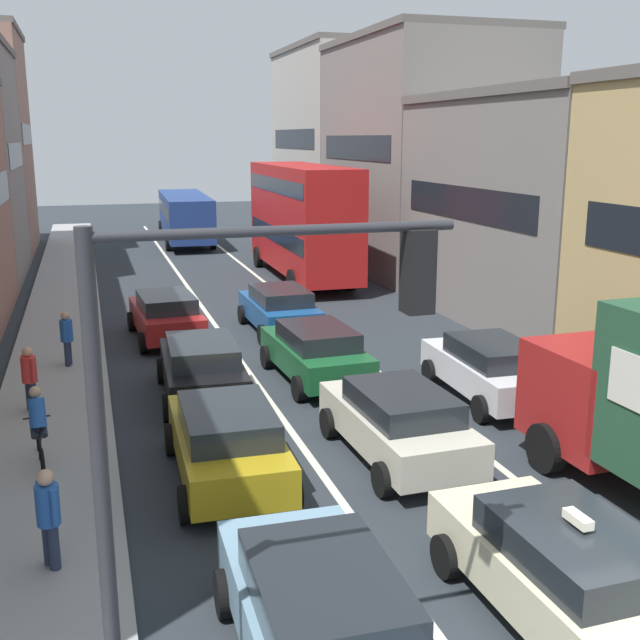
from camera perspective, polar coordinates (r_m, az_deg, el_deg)
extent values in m
cube|color=#989898|center=(27.38, -18.60, -0.35)|extent=(2.60, 64.00, 0.14)
cube|color=silver|center=(27.66, -8.21, 0.22)|extent=(0.16, 60.00, 0.01)
cube|color=silver|center=(28.35, -1.41, 0.68)|extent=(0.16, 60.00, 0.01)
cube|color=black|center=(37.57, -21.63, 11.31)|extent=(0.02, 7.04, 1.10)
cube|color=black|center=(46.34, -20.92, 12.75)|extent=(0.02, 7.04, 1.10)
cube|color=#B2ADA3|center=(47.77, 2.18, 12.61)|extent=(7.00, 10.90, 11.19)
cube|color=black|center=(46.74, -2.00, 13.28)|extent=(0.02, 8.80, 1.10)
cube|color=#66605B|center=(48.04, 2.24, 19.48)|extent=(7.20, 10.90, 0.30)
cube|color=gray|center=(37.55, 7.77, 11.77)|extent=(7.00, 10.90, 10.52)
cube|color=black|center=(36.23, 2.60, 12.65)|extent=(0.02, 8.80, 1.10)
cube|color=#66605B|center=(37.80, 8.04, 19.99)|extent=(7.20, 10.90, 0.30)
cube|color=gray|center=(28.02, 17.10, 7.68)|extent=(7.00, 10.90, 7.48)
cube|color=black|center=(26.19, 10.68, 8.50)|extent=(0.02, 8.80, 1.10)
cube|color=#66605B|center=(27.94, 17.67, 15.63)|extent=(7.20, 10.90, 0.30)
cylinder|color=#2D2D33|center=(7.75, -15.76, -13.95)|extent=(0.16, 0.16, 5.50)
cylinder|color=#2D2D33|center=(7.17, -2.95, 6.62)|extent=(3.50, 0.10, 0.10)
cube|color=black|center=(7.69, 7.27, 3.61)|extent=(0.28, 0.28, 0.84)
sphere|color=red|center=(7.79, 6.88, 5.67)|extent=(0.18, 0.18, 0.18)
sphere|color=#F2A519|center=(7.83, 6.83, 3.79)|extent=(0.18, 0.18, 0.18)
sphere|color=green|center=(7.88, 6.77, 1.92)|extent=(0.18, 0.18, 0.18)
cube|color=#A51E1E|center=(15.76, 20.42, -5.27)|extent=(2.46, 2.46, 1.90)
cube|color=black|center=(16.56, 17.94, -2.81)|extent=(2.02, 0.08, 0.70)
cylinder|color=black|center=(15.45, 16.41, -9.09)|extent=(0.32, 0.97, 0.96)
cube|color=beige|center=(11.00, 17.58, -17.72)|extent=(1.89, 4.34, 0.70)
cube|color=#1E2328|center=(10.59, 18.45, -15.60)|extent=(1.64, 2.44, 0.52)
cube|color=#F2EACC|center=(10.42, 18.60, -13.82)|extent=(0.17, 0.44, 0.12)
cylinder|color=black|center=(11.81, 9.36, -16.91)|extent=(0.23, 0.64, 0.64)
cylinder|color=black|center=(12.68, 17.03, -15.10)|extent=(0.23, 0.64, 0.64)
cube|color=#759EB7|center=(9.72, 0.03, -21.60)|extent=(1.88, 4.33, 0.70)
cube|color=#1E2328|center=(9.25, 0.39, -19.44)|extent=(1.63, 2.44, 0.52)
cylinder|color=black|center=(10.95, -7.11, -19.48)|extent=(0.23, 0.64, 0.64)
cylinder|color=black|center=(11.31, 2.63, -18.22)|extent=(0.23, 0.64, 0.64)
cube|color=beige|center=(15.43, 5.74, -7.85)|extent=(1.93, 4.35, 0.70)
cube|color=#1E2328|center=(15.06, 6.10, -6.12)|extent=(1.66, 2.46, 0.52)
cylinder|color=black|center=(16.50, 0.66, -7.65)|extent=(0.24, 0.65, 0.64)
cylinder|color=black|center=(17.16, 6.51, -6.89)|extent=(0.24, 0.65, 0.64)
cylinder|color=black|center=(13.99, 4.70, -11.70)|extent=(0.24, 0.65, 0.64)
cylinder|color=black|center=(14.76, 11.39, -10.54)|extent=(0.24, 0.65, 0.64)
cube|color=#B29319|center=(14.54, -6.92, -9.24)|extent=(1.92, 4.35, 0.70)
cube|color=#1E2328|center=(14.15, -6.87, -7.45)|extent=(1.65, 2.45, 0.52)
cylinder|color=black|center=(15.94, -10.99, -8.68)|extent=(0.24, 0.65, 0.64)
cylinder|color=black|center=(16.15, -4.41, -8.16)|extent=(0.24, 0.65, 0.64)
cylinder|color=black|center=(13.27, -9.95, -13.33)|extent=(0.24, 0.65, 0.64)
cylinder|color=black|center=(13.53, -1.98, -12.58)|extent=(0.24, 0.65, 0.64)
cube|color=#19592D|center=(20.18, -0.36, -2.64)|extent=(1.99, 4.37, 0.70)
cube|color=#1E2328|center=(19.85, -0.18, -1.24)|extent=(1.69, 2.47, 0.52)
cylinder|color=black|center=(21.36, -3.98, -2.74)|extent=(0.25, 0.65, 0.64)
cylinder|color=black|center=(21.89, 0.67, -2.30)|extent=(0.25, 0.65, 0.64)
cylinder|color=black|center=(18.68, -1.57, -5.10)|extent=(0.25, 0.65, 0.64)
cylinder|color=black|center=(19.29, 3.65, -4.52)|extent=(0.25, 0.65, 0.64)
cube|color=black|center=(19.03, -8.75, -3.80)|extent=(2.00, 4.38, 0.70)
cube|color=#1E2328|center=(18.68, -8.75, -2.33)|extent=(1.70, 2.48, 0.52)
cylinder|color=black|center=(20.47, -11.69, -3.71)|extent=(0.25, 0.65, 0.64)
cylinder|color=black|center=(20.62, -6.57, -3.39)|extent=(0.25, 0.65, 0.64)
cylinder|color=black|center=(17.70, -11.22, -6.43)|extent=(0.25, 0.65, 0.64)
cylinder|color=black|center=(17.86, -5.29, -6.03)|extent=(0.25, 0.65, 0.64)
cube|color=#194C8C|center=(25.25, -3.05, 0.62)|extent=(1.88, 4.33, 0.70)
cube|color=#1E2328|center=(24.94, -2.95, 1.78)|extent=(1.63, 2.44, 0.52)
cylinder|color=black|center=(26.50, -5.78, 0.41)|extent=(0.23, 0.64, 0.64)
cylinder|color=black|center=(26.94, -1.95, 0.68)|extent=(0.23, 0.64, 0.64)
cylinder|color=black|center=(23.73, -4.28, -1.10)|extent=(0.23, 0.64, 0.64)
cylinder|color=black|center=(24.22, -0.04, -0.77)|extent=(0.23, 0.64, 0.64)
cube|color=#A51E1E|center=(24.74, -11.34, 0.11)|extent=(2.04, 4.39, 0.70)
cube|color=#1E2328|center=(24.42, -11.33, 1.29)|extent=(1.72, 2.49, 0.52)
cylinder|color=black|center=(26.12, -13.80, -0.11)|extent=(0.26, 0.65, 0.64)
cylinder|color=black|center=(26.37, -9.83, 0.21)|extent=(0.26, 0.65, 0.64)
cylinder|color=black|center=(23.30, -12.97, -1.69)|extent=(0.26, 0.65, 0.64)
cylinder|color=black|center=(23.58, -8.54, -1.31)|extent=(0.26, 0.65, 0.64)
cube|color=silver|center=(19.20, 12.43, -3.80)|extent=(1.94, 4.36, 0.70)
cube|color=#1E2328|center=(18.88, 12.79, -2.35)|extent=(1.66, 2.46, 0.52)
cylinder|color=black|center=(20.18, 8.16, -3.81)|extent=(0.24, 0.65, 0.64)
cylinder|color=black|center=(20.96, 12.80, -3.37)|extent=(0.24, 0.65, 0.64)
cylinder|color=black|center=(17.68, 11.88, -6.48)|extent=(0.24, 0.65, 0.64)
cylinder|color=black|center=(18.55, 16.99, -5.83)|extent=(0.24, 0.65, 0.64)
cube|color=#B21919|center=(34.62, -1.33, 5.85)|extent=(2.62, 10.53, 2.40)
cube|color=black|center=(34.57, -1.34, 6.44)|extent=(2.64, 9.90, 0.70)
cube|color=#B21919|center=(34.39, -1.35, 9.62)|extent=(2.62, 10.53, 2.16)
cube|color=black|center=(34.38, -1.36, 10.02)|extent=(2.64, 9.90, 0.64)
cylinder|color=black|center=(38.15, -4.61, 4.69)|extent=(0.31, 1.00, 1.00)
cylinder|color=black|center=(38.72, -0.98, 4.86)|extent=(0.31, 1.00, 1.00)
cylinder|color=black|center=(31.48, -2.04, 2.87)|extent=(0.31, 1.00, 1.00)
cylinder|color=black|center=(32.18, 2.28, 3.10)|extent=(0.31, 1.00, 1.00)
cube|color=navy|center=(47.41, -9.98, 7.70)|extent=(2.92, 10.59, 2.40)
cube|color=black|center=(47.38, -10.00, 8.13)|extent=(2.92, 9.96, 0.70)
cylinder|color=black|center=(51.21, -11.69, 6.68)|extent=(0.34, 1.01, 1.00)
cylinder|color=black|center=(51.39, -8.89, 6.82)|extent=(0.34, 1.01, 1.00)
cylinder|color=black|center=(44.34, -11.19, 5.70)|extent=(0.34, 1.01, 1.00)
cylinder|color=black|center=(44.55, -7.96, 5.86)|extent=(0.34, 1.01, 1.00)
torus|color=black|center=(16.26, -20.13, -8.75)|extent=(0.14, 0.68, 0.68)
torus|color=black|center=(15.29, -19.87, -10.16)|extent=(0.14, 0.68, 0.68)
cylinder|color=black|center=(15.59, -20.15, -7.74)|extent=(0.16, 0.94, 0.05)
cylinder|color=black|center=(15.49, -20.03, -8.77)|extent=(0.04, 0.04, 0.55)
cylinder|color=black|center=(15.95, -20.28, -6.79)|extent=(0.50, 0.09, 0.04)
cylinder|color=#232833|center=(15.52, -20.45, -7.59)|extent=(0.19, 0.45, 0.30)
cylinder|color=#232833|center=(15.53, -19.86, -7.53)|extent=(0.19, 0.45, 0.30)
cylinder|color=#2659B2|center=(15.37, -20.24, -6.47)|extent=(0.35, 0.49, 0.62)
sphere|color=tan|center=(15.36, -20.38, -5.03)|extent=(0.22, 0.22, 0.22)
cylinder|color=#262D47|center=(12.21, -19.10, -15.94)|extent=(0.16, 0.16, 0.82)
cylinder|color=#262D47|center=(12.36, -19.48, -15.60)|extent=(0.16, 0.16, 0.82)
cylinder|color=#2659B2|center=(11.97, -19.56, -12.79)|extent=(0.34, 0.34, 0.60)
sphere|color=tan|center=(11.79, -19.72, -10.95)|extent=(0.24, 0.24, 0.24)
cylinder|color=#2659B2|center=(11.77, -19.10, -13.04)|extent=(0.10, 0.10, 0.55)
cylinder|color=#2659B2|center=(12.14, -20.03, -12.29)|extent=(0.10, 0.10, 0.55)
cylinder|color=#262D47|center=(22.12, -18.22, -2.59)|extent=(0.16, 0.16, 0.82)
cylinder|color=#262D47|center=(22.29, -18.13, -2.46)|extent=(0.16, 0.16, 0.82)
cylinder|color=#2659B2|center=(22.03, -18.31, -0.75)|extent=(0.34, 0.34, 0.60)
sphere|color=tan|center=(21.93, -18.39, 0.32)|extent=(0.24, 0.24, 0.24)
cylinder|color=#2659B2|center=(21.81, -18.43, -0.81)|extent=(0.10, 0.10, 0.55)
cylinder|color=#2659B2|center=(22.23, -18.21, -0.53)|extent=(0.10, 0.10, 0.55)
cylinder|color=#262D47|center=(18.79, -20.49, -5.58)|extent=(0.16, 0.16, 0.82)
cylinder|color=#262D47|center=(18.94, -20.74, -5.44)|extent=(0.16, 0.16, 0.82)
cylinder|color=red|center=(18.66, -20.79, -3.44)|extent=(0.34, 0.34, 0.60)
sphere|color=tan|center=(18.55, -20.90, -2.20)|extent=(0.24, 0.24, 0.24)
cylinder|color=red|center=(18.46, -20.50, -3.50)|extent=(0.10, 0.10, 0.55)
cylinder|color=red|center=(18.84, -21.10, -3.22)|extent=(0.10, 0.10, 0.55)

